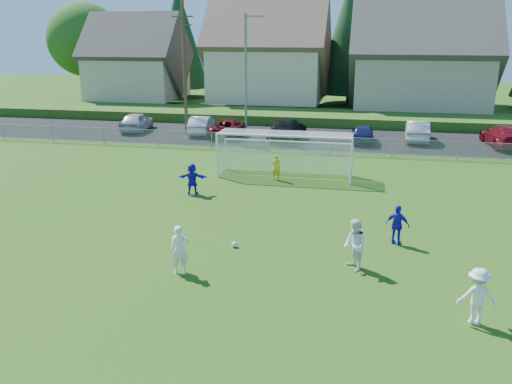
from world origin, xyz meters
TOP-DOWN VIEW (x-y plane):
  - ground at (0.00, 0.00)m, footprint 160.00×160.00m
  - asphalt_lot at (0.00, 27.50)m, footprint 60.00×60.00m
  - grass_embankment at (0.00, 35.00)m, footprint 70.00×6.00m
  - soccer_ball at (-0.27, 5.32)m, footprint 0.22×0.22m
  - player_white_a at (-1.51, 2.77)m, footprint 0.71×0.59m
  - player_white_b at (4.19, 4.23)m, footprint 1.01×1.08m
  - player_white_c at (7.60, 1.36)m, footprint 1.13×0.75m
  - player_blue_a at (5.70, 6.90)m, footprint 0.97×0.62m
  - player_blue_b at (-3.99, 11.64)m, footprint 1.49×0.66m
  - goalkeeper at (-0.36, 15.08)m, footprint 0.54×0.38m
  - car_a at (-13.94, 27.57)m, footprint 2.18×4.56m
  - car_b at (-8.39, 27.31)m, footprint 2.03×4.45m
  - car_c at (-6.05, 26.82)m, footprint 2.59×5.10m
  - car_d at (-1.50, 26.64)m, footprint 2.59×5.46m
  - car_e at (4.05, 26.45)m, footprint 1.71×4.03m
  - car_f at (7.96, 27.76)m, footprint 1.76×4.62m
  - car_g at (13.73, 26.87)m, footprint 2.63×5.50m
  - soccer_goal at (0.00, 16.05)m, footprint 7.42×1.90m
  - chainlink_fence at (0.00, 22.00)m, footprint 52.06×0.06m
  - streetlight at (-4.45, 26.00)m, footprint 1.38×0.18m
  - utility_pole at (-9.50, 27.00)m, footprint 1.60×0.26m
  - houses_row at (1.97, 42.46)m, footprint 53.90×11.45m
  - tree_row at (1.04, 48.74)m, footprint 65.98×12.36m

SIDE VIEW (x-z plane):
  - ground at x=0.00m, z-range 0.00..0.00m
  - asphalt_lot at x=0.00m, z-range 0.01..0.01m
  - soccer_ball at x=-0.27m, z-range 0.00..0.22m
  - grass_embankment at x=0.00m, z-range 0.00..0.80m
  - chainlink_fence at x=0.00m, z-range 0.03..1.23m
  - car_e at x=4.05m, z-range 0.00..1.36m
  - car_c at x=-6.05m, z-range 0.00..1.38m
  - goalkeeper at x=-0.36m, z-range 0.00..1.41m
  - car_b at x=-8.39m, z-range 0.00..1.41m
  - car_f at x=7.96m, z-range 0.00..1.50m
  - car_a at x=-13.94m, z-range 0.00..1.50m
  - car_d at x=-1.50m, z-range 0.00..1.54m
  - player_blue_a at x=5.70m, z-range 0.00..1.54m
  - car_g at x=13.73m, z-range 0.00..1.55m
  - player_blue_b at x=-3.99m, z-range 0.00..1.55m
  - player_white_c at x=7.60m, z-range 0.00..1.64m
  - player_white_a at x=-1.51m, z-range 0.00..1.66m
  - player_white_b at x=4.19m, z-range 0.00..1.79m
  - soccer_goal at x=0.00m, z-range 0.38..2.88m
  - streetlight at x=-4.45m, z-range 0.34..9.34m
  - utility_pole at x=-9.50m, z-range 0.15..10.15m
  - tree_row at x=1.04m, z-range 0.01..13.81m
  - houses_row at x=1.97m, z-range 0.69..13.97m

